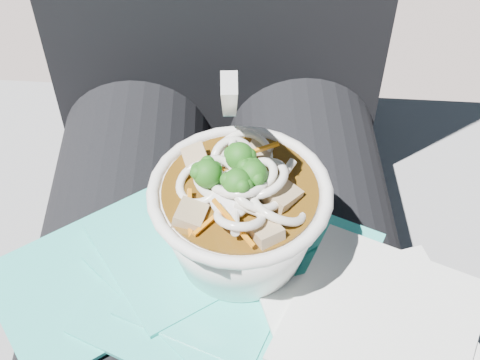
{
  "coord_description": "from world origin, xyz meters",
  "views": [
    {
      "loc": [
        0.01,
        -0.31,
        1.07
      ],
      "look_at": [
        0.02,
        0.0,
        0.73
      ],
      "focal_mm": 50.0,
      "sensor_mm": 36.0,
      "label": 1
    }
  ],
  "objects_px": {
    "person_body": "(219,222)",
    "udon_bowl": "(240,211)",
    "stone_ledge": "(225,342)",
    "plastic_bag": "(217,279)",
    "lap": "(220,316)"
  },
  "relations": [
    {
      "from": "stone_ledge",
      "to": "lap",
      "type": "relative_size",
      "value": 2.08
    },
    {
      "from": "udon_bowl",
      "to": "stone_ledge",
      "type": "bearing_deg",
      "value": 96.84
    },
    {
      "from": "stone_ledge",
      "to": "lap",
      "type": "xyz_separation_m",
      "value": [
        0.0,
        -0.15,
        0.32
      ]
    },
    {
      "from": "person_body",
      "to": "udon_bowl",
      "type": "height_order",
      "value": "person_body"
    },
    {
      "from": "lap",
      "to": "udon_bowl",
      "type": "relative_size",
      "value": 2.67
    },
    {
      "from": "person_body",
      "to": "udon_bowl",
      "type": "xyz_separation_m",
      "value": [
        0.02,
        -0.09,
        0.12
      ]
    },
    {
      "from": "udon_bowl",
      "to": "person_body",
      "type": "bearing_deg",
      "value": 101.14
    },
    {
      "from": "plastic_bag",
      "to": "udon_bowl",
      "type": "height_order",
      "value": "udon_bowl"
    },
    {
      "from": "stone_ledge",
      "to": "lap",
      "type": "height_order",
      "value": "lap"
    },
    {
      "from": "stone_ledge",
      "to": "plastic_bag",
      "type": "bearing_deg",
      "value": -90.16
    },
    {
      "from": "stone_ledge",
      "to": "person_body",
      "type": "bearing_deg",
      "value": -90.0
    },
    {
      "from": "lap",
      "to": "person_body",
      "type": "relative_size",
      "value": 0.47
    },
    {
      "from": "stone_ledge",
      "to": "plastic_bag",
      "type": "relative_size",
      "value": 3.08
    },
    {
      "from": "stone_ledge",
      "to": "plastic_bag",
      "type": "distance_m",
      "value": 0.44
    },
    {
      "from": "lap",
      "to": "plastic_bag",
      "type": "relative_size",
      "value": 1.48
    }
  ]
}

